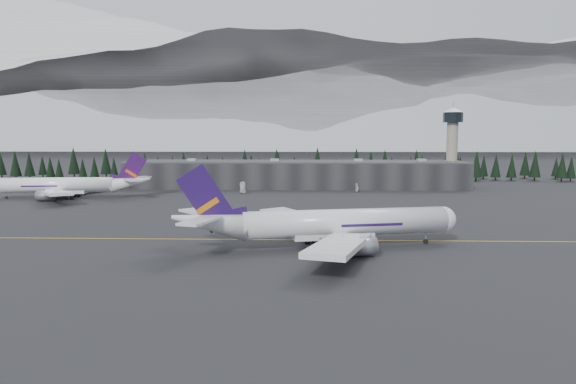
{
  "coord_description": "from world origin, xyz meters",
  "views": [
    {
      "loc": [
        4.89,
        -121.19,
        24.32
      ],
      "look_at": [
        0.0,
        20.0,
        9.0
      ],
      "focal_mm": 32.0,
      "sensor_mm": 36.0,
      "label": 1
    }
  ],
  "objects_px": {
    "terminal": "(296,174)",
    "gse_vehicle_b": "(357,190)",
    "control_tower": "(452,138)",
    "jet_main": "(321,224)",
    "jet_parked": "(69,185)",
    "gse_vehicle_a": "(243,192)"
  },
  "relations": [
    {
      "from": "terminal",
      "to": "gse_vehicle_b",
      "type": "bearing_deg",
      "value": -36.18
    },
    {
      "from": "gse_vehicle_b",
      "to": "control_tower",
      "type": "bearing_deg",
      "value": 108.83
    },
    {
      "from": "jet_main",
      "to": "gse_vehicle_b",
      "type": "bearing_deg",
      "value": 68.19
    },
    {
      "from": "control_tower",
      "to": "terminal",
      "type": "bearing_deg",
      "value": -177.71
    },
    {
      "from": "terminal",
      "to": "gse_vehicle_b",
      "type": "relative_size",
      "value": 42.06
    },
    {
      "from": "jet_parked",
      "to": "gse_vehicle_b",
      "type": "distance_m",
      "value": 119.36
    },
    {
      "from": "jet_main",
      "to": "jet_parked",
      "type": "height_order",
      "value": "jet_main"
    },
    {
      "from": "control_tower",
      "to": "gse_vehicle_a",
      "type": "bearing_deg",
      "value": -161.8
    },
    {
      "from": "control_tower",
      "to": "gse_vehicle_b",
      "type": "distance_m",
      "value": 57.46
    },
    {
      "from": "jet_main",
      "to": "gse_vehicle_b",
      "type": "height_order",
      "value": "jet_main"
    },
    {
      "from": "control_tower",
      "to": "gse_vehicle_b",
      "type": "xyz_separation_m",
      "value": [
        -47.38,
        -23.2,
        -22.76
      ]
    },
    {
      "from": "jet_parked",
      "to": "gse_vehicle_b",
      "type": "xyz_separation_m",
      "value": [
        115.96,
        27.93,
        -4.58
      ]
    },
    {
      "from": "jet_parked",
      "to": "gse_vehicle_b",
      "type": "relative_size",
      "value": 16.54
    },
    {
      "from": "gse_vehicle_b",
      "to": "terminal",
      "type": "bearing_deg",
      "value": -133.44
    },
    {
      "from": "gse_vehicle_a",
      "to": "control_tower",
      "type": "bearing_deg",
      "value": 29.7
    },
    {
      "from": "gse_vehicle_b",
      "to": "gse_vehicle_a",
      "type": "bearing_deg",
      "value": -87.34
    },
    {
      "from": "control_tower",
      "to": "jet_main",
      "type": "xyz_separation_m",
      "value": [
        -66.63,
        -138.43,
        -18.1
      ]
    },
    {
      "from": "control_tower",
      "to": "jet_main",
      "type": "height_order",
      "value": "control_tower"
    },
    {
      "from": "control_tower",
      "to": "jet_main",
      "type": "distance_m",
      "value": 154.69
    },
    {
      "from": "gse_vehicle_a",
      "to": "jet_main",
      "type": "bearing_deg",
      "value": -62.62
    },
    {
      "from": "terminal",
      "to": "jet_parked",
      "type": "distance_m",
      "value": 100.61
    },
    {
      "from": "jet_parked",
      "to": "gse_vehicle_a",
      "type": "xyz_separation_m",
      "value": [
        66.41,
        19.27,
        -4.51
      ]
    }
  ]
}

